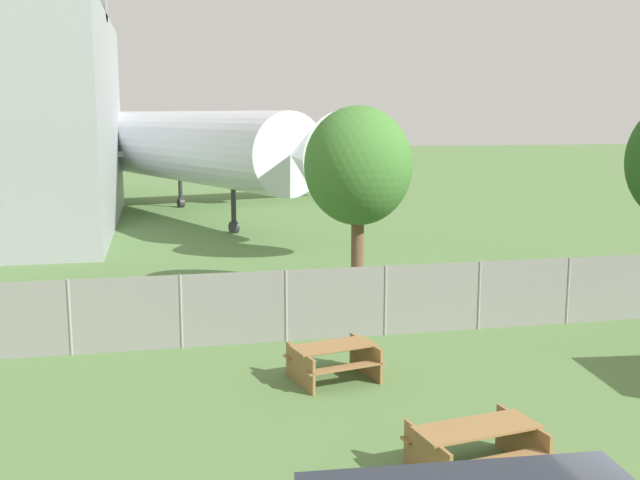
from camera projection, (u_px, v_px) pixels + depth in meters
name	position (u px, v px, depth m)	size (l,w,h in m)	color
perimeter_fence	(385.00, 301.00, 18.92)	(56.07, 0.07, 1.80)	gray
airplane	(151.00, 144.00, 42.52)	(28.16, 34.84, 11.14)	silver
picnic_bench_near_cabin	(334.00, 358.00, 15.80)	(2.01, 1.75, 0.76)	olive
picnic_bench_open_grass	(476.00, 443.00, 11.69)	(2.15, 1.69, 0.76)	olive
tree_behind_benches	(358.00, 167.00, 22.14)	(3.22, 3.22, 5.82)	brown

